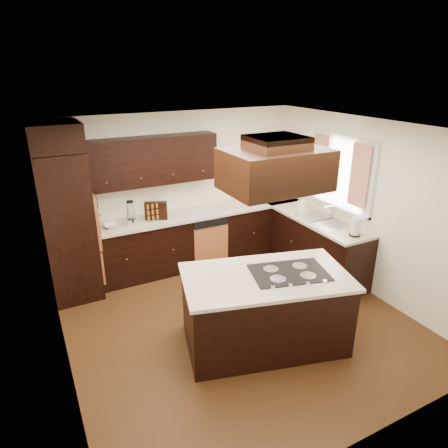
{
  "coord_description": "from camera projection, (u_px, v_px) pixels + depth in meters",
  "views": [
    {
      "loc": [
        -2.2,
        -3.87,
        3.15
      ],
      "look_at": [
        0.1,
        0.6,
        1.15
      ],
      "focal_mm": 32.0,
      "sensor_mm": 36.0,
      "label": 1
    }
  ],
  "objects": [
    {
      "name": "cooktop",
      "position": [
        289.0,
        272.0,
        4.61
      ],
      "size": [
        0.99,
        0.78,
        0.01
      ],
      "primitive_type": "cube",
      "rotation": [
        0.0,
        0.0,
        -0.26
      ],
      "color": "black",
      "rests_on": "island_top"
    },
    {
      "name": "window_pane",
      "position": [
        343.0,
        172.0,
        6.03
      ],
      "size": [
        0.0,
        1.2,
        1.0
      ],
      "primitive_type": "cube",
      "color": "white",
      "rests_on": "wall_right"
    },
    {
      "name": "curtain_left",
      "position": [
        359.0,
        176.0,
        5.63
      ],
      "size": [
        0.02,
        0.34,
        0.9
      ],
      "primitive_type": "cube",
      "color": "beige",
      "rests_on": "wall_right"
    },
    {
      "name": "upper_cabinets",
      "position": [
        153.0,
        161.0,
        6.04
      ],
      "size": [
        2.0,
        0.34,
        0.72
      ],
      "primitive_type": "cube",
      "color": "black",
      "rests_on": "wall_back"
    },
    {
      "name": "wall_left",
      "position": [
        53.0,
        272.0,
        3.94
      ],
      "size": [
        0.02,
        4.2,
        2.5
      ],
      "primitive_type": "cube",
      "color": "white",
      "rests_on": "ground"
    },
    {
      "name": "dishwasher_front",
      "position": [
        211.0,
        246.0,
        6.53
      ],
      "size": [
        0.6,
        0.05,
        0.72
      ],
      "primitive_type": "cube",
      "color": "#C26839",
      "rests_on": "floor"
    },
    {
      "name": "oven_column",
      "position": [
        68.0,
        227.0,
        5.56
      ],
      "size": [
        0.65,
        0.75,
        2.12
      ],
      "primitive_type": "cube",
      "color": "black",
      "rests_on": "floor"
    },
    {
      "name": "range_hood",
      "position": [
        275.0,
        169.0,
        4.08
      ],
      "size": [
        1.05,
        0.72,
        0.42
      ],
      "primitive_type": "cube",
      "color": "black",
      "rests_on": "ceiling"
    },
    {
      "name": "spice_rack",
      "position": [
        156.0,
        211.0,
        6.16
      ],
      "size": [
        0.35,
        0.21,
        0.29
      ],
      "primitive_type": "cube",
      "rotation": [
        0.0,
        0.0,
        -0.39
      ],
      "color": "black",
      "rests_on": "countertop_back"
    },
    {
      "name": "paper_towel",
      "position": [
        356.0,
        227.0,
        5.56
      ],
      "size": [
        0.16,
        0.16,
        0.27
      ],
      "primitive_type": "cylinder",
      "rotation": [
        0.0,
        0.0,
        -0.36
      ],
      "color": "white",
      "rests_on": "countertop_right"
    },
    {
      "name": "hood_duct",
      "position": [
        277.0,
        142.0,
        3.98
      ],
      "size": [
        0.55,
        0.5,
        0.13
      ],
      "primitive_type": "cube",
      "color": "black",
      "rests_on": "ceiling"
    },
    {
      "name": "wall_back",
      "position": [
        177.0,
        189.0,
        6.58
      ],
      "size": [
        4.2,
        0.02,
        2.5
      ],
      "primitive_type": "cube",
      "color": "white",
      "rests_on": "ground"
    },
    {
      "name": "blender_pitcher",
      "position": [
        131.0,
        211.0,
        5.9
      ],
      "size": [
        0.13,
        0.13,
        0.26
      ],
      "primitive_type": "cone",
      "color": "silver",
      "rests_on": "blender_base"
    },
    {
      "name": "window_frame",
      "position": [
        341.0,
        172.0,
        6.02
      ],
      "size": [
        0.06,
        1.32,
        1.12
      ],
      "primitive_type": "cube",
      "color": "white",
      "rests_on": "wall_right"
    },
    {
      "name": "sink_rim",
      "position": [
        323.0,
        220.0,
        6.17
      ],
      "size": [
        0.52,
        0.84,
        0.01
      ],
      "primitive_type": "cube",
      "color": "silver",
      "rests_on": "countertop_right"
    },
    {
      "name": "wall_right",
      "position": [
        367.0,
        208.0,
        5.73
      ],
      "size": [
        0.02,
        4.2,
        2.5
      ],
      "primitive_type": "cube",
      "color": "white",
      "rests_on": "ground"
    },
    {
      "name": "wall_oven_face",
      "position": [
        94.0,
        219.0,
        5.68
      ],
      "size": [
        0.05,
        0.62,
        0.78
      ],
      "primitive_type": "cube",
      "color": "#C26839",
      "rests_on": "oven_column"
    },
    {
      "name": "ceiling",
      "position": [
        241.0,
        128.0,
        4.37
      ],
      "size": [
        4.2,
        4.2,
        0.02
      ],
      "primitive_type": "cube",
      "color": "silver",
      "rests_on": "ground"
    },
    {
      "name": "base_cabinets_right",
      "position": [
        306.0,
        240.0,
        6.64
      ],
      "size": [
        0.6,
        2.4,
        0.88
      ],
      "primitive_type": "cube",
      "color": "black",
      "rests_on": "floor"
    },
    {
      "name": "mixing_bowl",
      "position": [
        112.0,
        225.0,
        5.9
      ],
      "size": [
        0.27,
        0.27,
        0.06
      ],
      "primitive_type": "imported",
      "rotation": [
        0.0,
        0.0,
        -0.09
      ],
      "color": "white",
      "rests_on": "countertop_back"
    },
    {
      "name": "countertop_back",
      "position": [
        187.0,
        215.0,
        6.45
      ],
      "size": [
        2.93,
        0.63,
        0.04
      ],
      "primitive_type": "cube",
      "color": "beige",
      "rests_on": "base_cabinets_back"
    },
    {
      "name": "soap_bottle",
      "position": [
        301.0,
        203.0,
        6.6
      ],
      "size": [
        0.11,
        0.11,
        0.22
      ],
      "primitive_type": "imported",
      "rotation": [
        0.0,
        0.0,
        -0.11
      ],
      "color": "white",
      "rests_on": "countertop_right"
    },
    {
      "name": "countertop_right",
      "position": [
        308.0,
        215.0,
        6.46
      ],
      "size": [
        0.63,
        2.4,
        0.04
      ],
      "primitive_type": "cube",
      "color": "beige",
      "rests_on": "base_cabinets_right"
    },
    {
      "name": "wall_front",
      "position": [
        372.0,
        329.0,
        3.09
      ],
      "size": [
        4.2,
        0.02,
        2.5
      ],
      "primitive_type": "cube",
      "color": "white",
      "rests_on": "ground"
    },
    {
      "name": "island",
      "position": [
        265.0,
        311.0,
        4.73
      ],
      "size": [
        2.03,
        1.44,
        0.88
      ],
      "primitive_type": "cube",
      "rotation": [
        0.0,
        0.0,
        -0.26
      ],
      "color": "black",
      "rests_on": "floor"
    },
    {
      "name": "curtain_right",
      "position": [
        320.0,
        164.0,
        6.32
      ],
      "size": [
        0.02,
        0.34,
        0.9
      ],
      "primitive_type": "cube",
      "color": "beige",
      "rests_on": "wall_right"
    },
    {
      "name": "base_cabinets_back",
      "position": [
        188.0,
        241.0,
        6.63
      ],
      "size": [
        2.93,
        0.6,
        0.88
      ],
      "primitive_type": "cube",
      "color": "black",
      "rests_on": "floor"
    },
    {
      "name": "blender_base",
      "position": [
        132.0,
        222.0,
        5.97
      ],
      "size": [
        0.15,
        0.15,
        0.1
      ],
      "primitive_type": "cylinder",
      "color": "silver",
      "rests_on": "countertop_back"
    },
    {
      "name": "island_top",
      "position": [
        266.0,
        277.0,
        4.56
      ],
      "size": [
        2.11,
        1.52,
        0.04
      ],
      "primitive_type": "cube",
      "rotation": [
        0.0,
        0.0,
        -0.26
      ],
      "color": "beige",
      "rests_on": "island"
    },
    {
      "name": "floor",
      "position": [
        238.0,
        321.0,
        5.3
      ],
      "size": [
        4.2,
        4.2,
        0.02
      ],
      "primitive_type": "cube",
      "color": "brown",
      "rests_on": "ground"
    }
  ]
}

